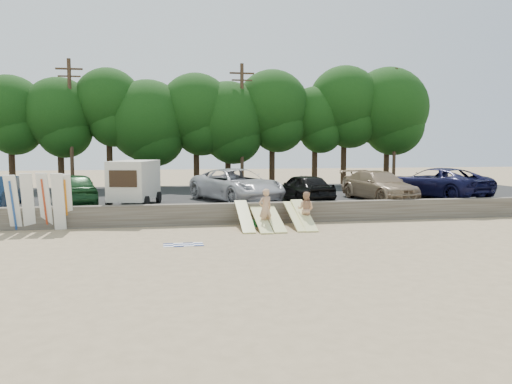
% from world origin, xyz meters
% --- Properties ---
extents(ground, '(120.00, 120.00, 0.00)m').
position_xyz_m(ground, '(0.00, 0.00, 0.00)').
color(ground, tan).
rests_on(ground, ground).
extents(seawall, '(44.00, 0.50, 1.00)m').
position_xyz_m(seawall, '(0.00, 3.00, 0.50)').
color(seawall, '#6B6356').
rests_on(seawall, ground).
extents(parking_lot, '(44.00, 14.50, 0.70)m').
position_xyz_m(parking_lot, '(0.00, 10.50, 0.35)').
color(parking_lot, '#282828').
rests_on(parking_lot, ground).
extents(treeline, '(34.06, 6.52, 9.33)m').
position_xyz_m(treeline, '(1.09, 17.55, 6.35)').
color(treeline, '#382616').
rests_on(treeline, parking_lot).
extents(utility_poles, '(25.80, 0.26, 9.00)m').
position_xyz_m(utility_poles, '(2.00, 16.00, 5.43)').
color(utility_poles, '#473321').
rests_on(utility_poles, parking_lot).
extents(box_trailer, '(2.67, 3.89, 2.28)m').
position_xyz_m(box_trailer, '(-5.11, 5.58, 1.98)').
color(box_trailer, beige).
rests_on(box_trailer, parking_lot).
extents(car_1, '(3.22, 5.27, 1.68)m').
position_xyz_m(car_1, '(-8.14, 5.99, 1.54)').
color(car_1, '#173F1D').
rests_on(car_1, parking_lot).
extents(car_2, '(5.30, 7.06, 1.78)m').
position_xyz_m(car_2, '(0.28, 6.49, 1.59)').
color(car_2, '#B6B5BB').
rests_on(car_2, parking_lot).
extents(car_3, '(2.81, 4.78, 1.53)m').
position_xyz_m(car_3, '(3.79, 5.54, 1.46)').
color(car_3, black).
rests_on(car_3, parking_lot).
extents(car_4, '(3.23, 5.90, 1.62)m').
position_xyz_m(car_4, '(8.26, 5.74, 1.51)').
color(car_4, '#91785C').
rests_on(car_4, parking_lot).
extents(car_5, '(4.80, 6.94, 1.76)m').
position_xyz_m(car_5, '(12.12, 6.36, 1.58)').
color(car_5, black).
rests_on(car_5, parking_lot).
extents(surfboard_upright_0, '(0.51, 0.84, 2.50)m').
position_xyz_m(surfboard_upright_0, '(-10.06, 2.45, 1.25)').
color(surfboard_upright_0, white).
rests_on(surfboard_upright_0, ground).
extents(surfboard_upright_1, '(0.53, 0.64, 2.55)m').
position_xyz_m(surfboard_upright_1, '(-9.47, 2.55, 1.28)').
color(surfboard_upright_1, white).
rests_on(surfboard_upright_1, ground).
extents(surfboard_upright_2, '(0.59, 0.67, 2.56)m').
position_xyz_m(surfboard_upright_2, '(-8.79, 2.59, 1.28)').
color(surfboard_upright_2, white).
rests_on(surfboard_upright_2, ground).
extents(surfboard_upright_3, '(0.51, 0.64, 2.55)m').
position_xyz_m(surfboard_upright_3, '(-8.17, 2.40, 1.27)').
color(surfboard_upright_3, white).
rests_on(surfboard_upright_3, ground).
extents(surfboard_upright_4, '(0.56, 0.83, 2.51)m').
position_xyz_m(surfboard_upright_4, '(-7.90, 2.64, 1.25)').
color(surfboard_upright_4, white).
rests_on(surfboard_upright_4, ground).
extents(surfboard_low_0, '(0.56, 2.82, 1.14)m').
position_xyz_m(surfboard_low_0, '(-0.03, 1.52, 0.57)').
color(surfboard_low_0, '#EBE894').
rests_on(surfboard_low_0, ground).
extents(surfboard_low_1, '(0.56, 2.91, 0.86)m').
position_xyz_m(surfboard_low_1, '(0.68, 1.32, 0.43)').
color(surfboard_low_1, '#EBE894').
rests_on(surfboard_low_1, ground).
extents(surfboard_low_2, '(0.56, 2.91, 0.88)m').
position_xyz_m(surfboard_low_2, '(1.30, 1.40, 0.44)').
color(surfboard_low_2, '#EBE894').
rests_on(surfboard_low_2, ground).
extents(surfboard_low_3, '(0.56, 2.86, 1.04)m').
position_xyz_m(surfboard_low_3, '(2.34, 1.47, 0.52)').
color(surfboard_low_3, '#EBE894').
rests_on(surfboard_low_3, ground).
extents(surfboard_low_4, '(0.56, 2.83, 1.14)m').
position_xyz_m(surfboard_low_4, '(2.69, 1.40, 0.57)').
color(surfboard_low_4, '#EBE894').
rests_on(surfboard_low_4, ground).
extents(beachgoer_a, '(0.78, 0.66, 1.82)m').
position_xyz_m(beachgoer_a, '(0.87, 1.28, 0.91)').
color(beachgoer_a, tan).
rests_on(beachgoer_a, ground).
extents(beachgoer_b, '(1.00, 0.95, 1.63)m').
position_xyz_m(beachgoer_b, '(2.81, 1.52, 0.82)').
color(beachgoer_b, tan).
rests_on(beachgoer_b, ground).
extents(cooler, '(0.42, 0.36, 0.32)m').
position_xyz_m(cooler, '(0.50, 1.96, 0.16)').
color(cooler, '#238243').
rests_on(cooler, ground).
extents(gear_bag, '(0.36, 0.32, 0.22)m').
position_xyz_m(gear_bag, '(0.46, 2.40, 0.11)').
color(gear_bag, '#C46B17').
rests_on(gear_bag, ground).
extents(beach_towel, '(1.52, 1.52, 0.00)m').
position_xyz_m(beach_towel, '(-2.88, -1.77, 0.01)').
color(beach_towel, white).
rests_on(beach_towel, ground).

